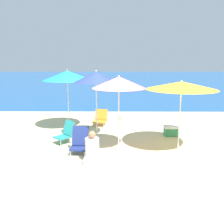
{
  "coord_description": "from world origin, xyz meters",
  "views": [
    {
      "loc": [
        0.53,
        -7.22,
        2.74
      ],
      "look_at": [
        0.46,
        0.84,
        1.0
      ],
      "focal_mm": 40.0,
      "sensor_mm": 36.0,
      "label": 1
    }
  ],
  "objects_px": {
    "cooler_box": "(171,131)",
    "beach_umbrella_pink": "(119,83)",
    "person_seated_near": "(92,150)",
    "beach_umbrella_teal": "(67,75)",
    "beach_umbrella_navy": "(96,77)",
    "beach_chair_navy": "(80,141)",
    "beach_chair_orange": "(100,118)",
    "beach_umbrella_yellow": "(182,85)",
    "beach_chair_teal": "(65,133)",
    "seagull": "(122,116)"
  },
  "relations": [
    {
      "from": "cooler_box",
      "to": "beach_umbrella_pink",
      "type": "bearing_deg",
      "value": -141.5
    },
    {
      "from": "beach_umbrella_pink",
      "to": "person_seated_near",
      "type": "distance_m",
      "value": 2.04
    },
    {
      "from": "beach_umbrella_teal",
      "to": "beach_umbrella_navy",
      "type": "distance_m",
      "value": 1.68
    },
    {
      "from": "beach_chair_navy",
      "to": "beach_chair_orange",
      "type": "bearing_deg",
      "value": 87.18
    },
    {
      "from": "beach_umbrella_pink",
      "to": "beach_chair_navy",
      "type": "bearing_deg",
      "value": -173.26
    },
    {
      "from": "beach_chair_navy",
      "to": "beach_umbrella_yellow",
      "type": "bearing_deg",
      "value": 9.99
    },
    {
      "from": "beach_umbrella_navy",
      "to": "beach_chair_teal",
      "type": "distance_m",
      "value": 2.1
    },
    {
      "from": "beach_umbrella_teal",
      "to": "seagull",
      "type": "height_order",
      "value": "beach_umbrella_teal"
    },
    {
      "from": "cooler_box",
      "to": "beach_umbrella_yellow",
      "type": "bearing_deg",
      "value": -93.99
    },
    {
      "from": "beach_umbrella_teal",
      "to": "seagull",
      "type": "xyz_separation_m",
      "value": [
        2.13,
        1.69,
        -1.96
      ]
    },
    {
      "from": "beach_umbrella_teal",
      "to": "person_seated_near",
      "type": "distance_m",
      "value": 3.86
    },
    {
      "from": "beach_umbrella_navy",
      "to": "beach_chair_teal",
      "type": "bearing_deg",
      "value": -155.02
    },
    {
      "from": "beach_umbrella_teal",
      "to": "beach_chair_navy",
      "type": "bearing_deg",
      "value": -73.22
    },
    {
      "from": "beach_umbrella_teal",
      "to": "beach_chair_teal",
      "type": "height_order",
      "value": "beach_umbrella_teal"
    },
    {
      "from": "beach_umbrella_navy",
      "to": "beach_chair_navy",
      "type": "distance_m",
      "value": 2.27
    },
    {
      "from": "beach_umbrella_teal",
      "to": "cooler_box",
      "type": "bearing_deg",
      "value": -12.74
    },
    {
      "from": "beach_chair_teal",
      "to": "beach_chair_orange",
      "type": "relative_size",
      "value": 1.08
    },
    {
      "from": "beach_chair_teal",
      "to": "beach_umbrella_navy",
      "type": "bearing_deg",
      "value": 67.7
    },
    {
      "from": "beach_umbrella_teal",
      "to": "beach_chair_orange",
      "type": "bearing_deg",
      "value": 26.13
    },
    {
      "from": "beach_chair_orange",
      "to": "person_seated_near",
      "type": "xyz_separation_m",
      "value": [
        -0.01,
        -3.82,
        0.05
      ]
    },
    {
      "from": "beach_umbrella_pink",
      "to": "beach_umbrella_navy",
      "type": "xyz_separation_m",
      "value": [
        -0.73,
        1.2,
        0.07
      ]
    },
    {
      "from": "beach_chair_teal",
      "to": "seagull",
      "type": "xyz_separation_m",
      "value": [
        1.96,
        3.35,
        -0.21
      ]
    },
    {
      "from": "beach_umbrella_teal",
      "to": "beach_umbrella_navy",
      "type": "bearing_deg",
      "value": -45.36
    },
    {
      "from": "beach_chair_orange",
      "to": "seagull",
      "type": "bearing_deg",
      "value": 61.15
    },
    {
      "from": "beach_umbrella_pink",
      "to": "beach_chair_teal",
      "type": "xyz_separation_m",
      "value": [
        -1.74,
        0.73,
        -1.71
      ]
    },
    {
      "from": "beach_umbrella_navy",
      "to": "beach_umbrella_yellow",
      "type": "bearing_deg",
      "value": -23.11
    },
    {
      "from": "cooler_box",
      "to": "seagull",
      "type": "xyz_separation_m",
      "value": [
        -1.7,
        2.55,
        -0.05
      ]
    },
    {
      "from": "beach_chair_teal",
      "to": "person_seated_near",
      "type": "bearing_deg",
      "value": -14.22
    },
    {
      "from": "beach_umbrella_teal",
      "to": "seagull",
      "type": "relative_size",
      "value": 8.66
    },
    {
      "from": "seagull",
      "to": "beach_chair_navy",
      "type": "bearing_deg",
      "value": -107.95
    },
    {
      "from": "beach_umbrella_pink",
      "to": "beach_umbrella_yellow",
      "type": "height_order",
      "value": "beach_umbrella_pink"
    },
    {
      "from": "beach_umbrella_teal",
      "to": "beach_umbrella_yellow",
      "type": "bearing_deg",
      "value": -31.46
    },
    {
      "from": "beach_chair_navy",
      "to": "beach_chair_orange",
      "type": "relative_size",
      "value": 1.12
    },
    {
      "from": "beach_umbrella_pink",
      "to": "beach_umbrella_yellow",
      "type": "relative_size",
      "value": 1.07
    },
    {
      "from": "beach_umbrella_teal",
      "to": "beach_chair_teal",
      "type": "relative_size",
      "value": 3.15
    },
    {
      "from": "beach_umbrella_yellow",
      "to": "beach_chair_teal",
      "type": "relative_size",
      "value": 2.88
    },
    {
      "from": "beach_umbrella_pink",
      "to": "beach_umbrella_navy",
      "type": "bearing_deg",
      "value": 121.38
    },
    {
      "from": "beach_umbrella_pink",
      "to": "seagull",
      "type": "height_order",
      "value": "beach_umbrella_pink"
    },
    {
      "from": "beach_umbrella_pink",
      "to": "person_seated_near",
      "type": "bearing_deg",
      "value": -130.81
    },
    {
      "from": "seagull",
      "to": "person_seated_near",
      "type": "bearing_deg",
      "value": -100.8
    },
    {
      "from": "beach_umbrella_pink",
      "to": "seagull",
      "type": "relative_size",
      "value": 8.44
    },
    {
      "from": "beach_chair_orange",
      "to": "beach_chair_navy",
      "type": "bearing_deg",
      "value": -86.84
    },
    {
      "from": "beach_umbrella_navy",
      "to": "person_seated_near",
      "type": "distance_m",
      "value": 2.71
    },
    {
      "from": "beach_umbrella_navy",
      "to": "person_seated_near",
      "type": "relative_size",
      "value": 2.72
    },
    {
      "from": "beach_chair_orange",
      "to": "cooler_box",
      "type": "bearing_deg",
      "value": -17.8
    },
    {
      "from": "beach_umbrella_yellow",
      "to": "beach_chair_navy",
      "type": "bearing_deg",
      "value": -175.27
    },
    {
      "from": "beach_umbrella_teal",
      "to": "cooler_box",
      "type": "relative_size",
      "value": 4.7
    },
    {
      "from": "beach_umbrella_navy",
      "to": "beach_chair_navy",
      "type": "relative_size",
      "value": 3.08
    },
    {
      "from": "beach_chair_navy",
      "to": "cooler_box",
      "type": "xyz_separation_m",
      "value": [
        3.07,
        1.66,
        -0.16
      ]
    },
    {
      "from": "beach_umbrella_yellow",
      "to": "cooler_box",
      "type": "xyz_separation_m",
      "value": [
        0.1,
        1.42,
        -1.78
      ]
    }
  ]
}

